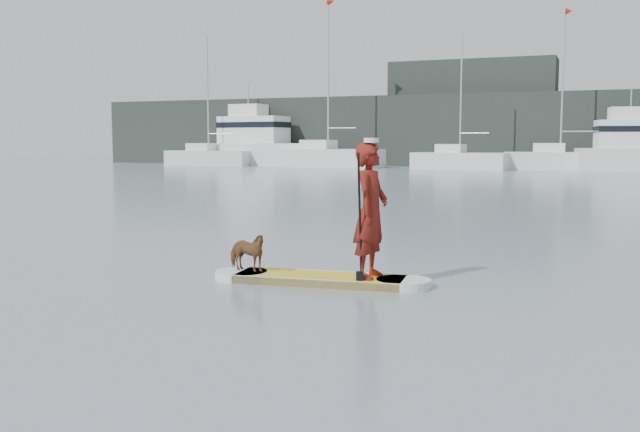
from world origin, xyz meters
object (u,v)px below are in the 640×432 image
at_px(sailboat_d, 559,159).
at_px(motor_yacht_b, 259,143).
at_px(paddleboard, 320,279).
at_px(dog, 247,252).
at_px(sailboat_a, 208,157).
at_px(sailboat_c, 459,160).
at_px(paddler, 371,211).
at_px(sailboat_b, 327,156).

bearing_deg(sailboat_d, motor_yacht_b, 172.55).
height_order(paddleboard, sailboat_d, sailboat_d).
bearing_deg(motor_yacht_b, sailboat_d, 1.99).
height_order(paddleboard, dog, dog).
relative_size(sailboat_a, motor_yacht_b, 1.00).
bearing_deg(dog, paddleboard, -75.92).
bearing_deg(sailboat_a, dog, -60.94).
bearing_deg(sailboat_a, sailboat_c, -5.11).
bearing_deg(sailboat_a, paddler, -59.07).
bearing_deg(dog, sailboat_c, 14.33).
relative_size(sailboat_a, sailboat_b, 0.81).
xyz_separation_m(dog, sailboat_a, (-27.39, 44.81, 0.35)).
distance_m(paddler, sailboat_d, 45.28).
distance_m(paddleboard, sailboat_c, 44.09).
xyz_separation_m(sailboat_d, motor_yacht_b, (-25.36, 1.70, 1.16)).
height_order(sailboat_b, motor_yacht_b, sailboat_b).
bearing_deg(motor_yacht_b, sailboat_c, -4.81).
distance_m(paddleboard, paddler, 1.29).
bearing_deg(sailboat_d, sailboat_a, 177.73).
relative_size(paddleboard, sailboat_b, 0.24).
distance_m(sailboat_a, motor_yacht_b, 4.67).
height_order(sailboat_c, sailboat_d, sailboat_d).
bearing_deg(paddler, sailboat_c, 11.35).
relative_size(paddler, sailboat_b, 0.14).
bearing_deg(sailboat_b, sailboat_d, 10.14).
relative_size(sailboat_c, sailboat_d, 0.87).
bearing_deg(sailboat_d, paddleboard, -94.43).
relative_size(sailboat_a, sailboat_c, 1.09).
relative_size(sailboat_b, motor_yacht_b, 1.22).
bearing_deg(sailboat_c, sailboat_b, -179.34).
bearing_deg(motor_yacht_b, paddler, -55.71).
xyz_separation_m(paddler, dog, (-1.91, -0.22, -0.68)).
xyz_separation_m(paddleboard, sailboat_d, (0.63, 45.37, 0.77)).
bearing_deg(sailboat_c, motor_yacht_b, 175.47).
xyz_separation_m(sailboat_a, sailboat_b, (11.22, -0.02, 0.17)).
bearing_deg(sailboat_b, dog, -62.27).
bearing_deg(sailboat_c, sailboat_a, -176.63).
bearing_deg(paddler, sailboat_d, 2.21).
bearing_deg(sailboat_d, sailboat_b, 178.63).
bearing_deg(sailboat_c, paddler, -74.61).
xyz_separation_m(sailboat_b, sailboat_c, (10.95, -1.04, -0.19)).
distance_m(sailboat_c, motor_yacht_b, 18.71).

